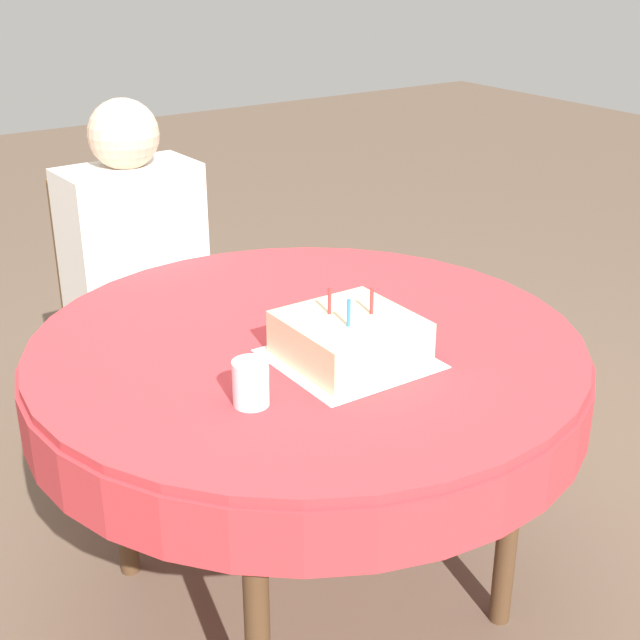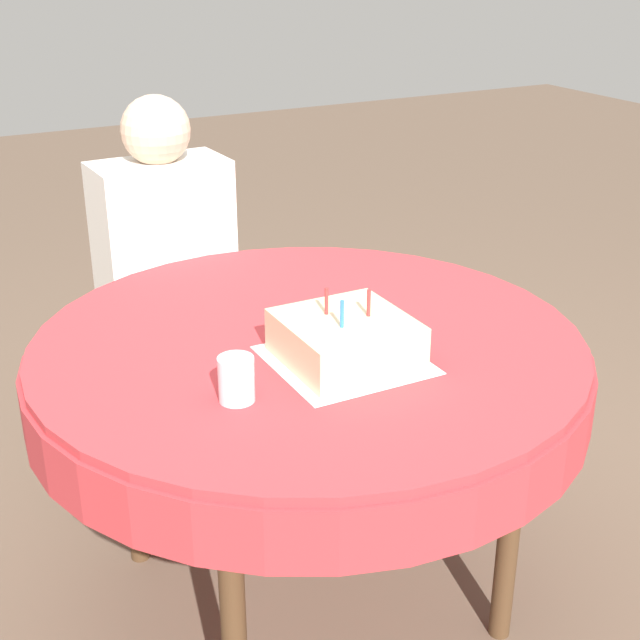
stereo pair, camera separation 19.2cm
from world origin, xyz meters
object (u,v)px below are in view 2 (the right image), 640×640
person (167,248)px  drinking_glass (236,379)px  chair (161,300)px  birthday_cake (345,339)px

person → drinking_glass: 1.04m
chair → drinking_glass: chair is taller
birthday_cake → drinking_glass: birthday_cake is taller
drinking_glass → person: bearing=78.7°
person → birthday_cake: (0.06, -0.96, 0.08)m
drinking_glass → birthday_cake: bearing=11.1°
chair → birthday_cake: bearing=-88.7°
chair → drinking_glass: size_ratio=9.79×
chair → person: bearing=-90.0°
person → chair: bearing=90.0°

